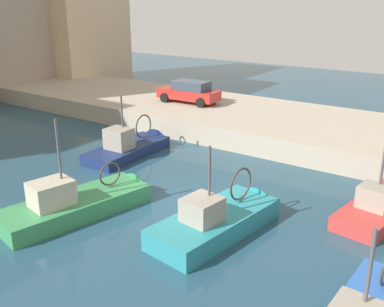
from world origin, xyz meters
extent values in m
plane|color=navy|center=(0.00, 0.00, 0.00)|extent=(80.00, 80.00, 0.00)
cube|color=#ADA08C|center=(11.50, 0.00, 0.60)|extent=(9.00, 56.00, 1.20)
cylinder|color=#4C4C51|center=(-3.79, -7.85, 1.90)|extent=(0.10, 0.10, 2.64)
cube|color=navy|center=(3.29, 6.27, 0.00)|extent=(5.12, 2.16, 1.15)
cone|color=navy|center=(6.16, 6.38, 0.00)|extent=(0.97, 1.80, 1.77)
cube|color=#9E7A51|center=(3.29, 6.27, 0.52)|extent=(4.92, 1.99, 0.08)
cube|color=gray|center=(2.67, 6.25, 1.10)|extent=(1.14, 1.32, 1.10)
cylinder|color=#4C4C51|center=(3.00, 6.26, 1.94)|extent=(0.10, 0.10, 2.84)
torus|color=#3F3833|center=(4.70, 6.32, 1.29)|extent=(1.34, 0.13, 1.33)
sphere|color=white|center=(1.73, 7.29, 0.17)|extent=(0.32, 0.32, 0.32)
cube|color=teal|center=(-1.07, -2.04, 0.00)|extent=(5.45, 2.73, 1.52)
cone|color=teal|center=(1.87, -2.42, 0.00)|extent=(1.13, 1.96, 1.86)
cube|color=#9E7A51|center=(-1.07, -2.04, 0.68)|extent=(5.22, 2.54, 0.08)
cube|color=gray|center=(-1.78, -1.94, 1.16)|extent=(1.34, 1.29, 0.88)
cylinder|color=#4C4C51|center=(-1.42, -1.99, 2.03)|extent=(0.10, 0.10, 2.69)
torus|color=#3F3833|center=(0.38, -2.23, 1.43)|extent=(1.28, 0.25, 1.28)
sphere|color=white|center=(-2.48, -0.71, 0.23)|extent=(0.32, 0.32, 0.32)
cube|color=#BC3833|center=(3.73, -6.52, 0.00)|extent=(5.18, 2.44, 1.14)
cube|color=#896B4C|center=(3.73, -6.52, 0.51)|extent=(4.96, 2.27, 0.08)
cube|color=gray|center=(3.12, -6.43, 0.98)|extent=(1.18, 1.26, 0.87)
cylinder|color=#4C4C51|center=(3.42, -6.48, 1.84)|extent=(0.10, 0.10, 2.66)
sphere|color=white|center=(2.39, -5.36, 0.17)|extent=(0.32, 0.32, 0.32)
cube|color=#388951|center=(-2.96, 3.19, 0.00)|extent=(6.12, 3.17, 1.38)
cone|color=#388951|center=(0.24, 2.53, 0.00)|extent=(1.25, 1.97, 1.82)
cube|color=#9E7A51|center=(-2.96, 3.19, 0.62)|extent=(5.86, 2.96, 0.08)
cube|color=#B7AD99|center=(-3.86, 3.38, 1.15)|extent=(1.71, 1.43, 0.98)
cylinder|color=#4C4C51|center=(-3.42, 3.29, 2.27)|extent=(0.10, 0.10, 3.30)
torus|color=#3F3833|center=(-1.36, 2.86, 1.24)|extent=(1.01, 0.28, 1.01)
sphere|color=white|center=(-4.44, 4.64, 0.21)|extent=(0.32, 0.32, 0.32)
cube|color=red|center=(11.33, 7.98, 1.79)|extent=(1.79, 4.36, 0.65)
cube|color=#384756|center=(11.34, 7.77, 2.42)|extent=(1.52, 2.47, 0.59)
cylinder|color=black|center=(10.46, 9.40, 1.52)|extent=(0.25, 0.65, 0.64)
cylinder|color=black|center=(12.06, 9.47, 1.52)|extent=(0.25, 0.65, 0.64)
cylinder|color=black|center=(10.59, 6.49, 1.52)|extent=(0.25, 0.65, 0.64)
cylinder|color=black|center=(12.19, 6.56, 1.52)|extent=(0.25, 0.65, 0.64)
cube|color=beige|center=(16.82, 24.89, 6.72)|extent=(7.84, 6.26, 13.44)
camera|label=1|loc=(-13.15, -9.51, 7.97)|focal=41.54mm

